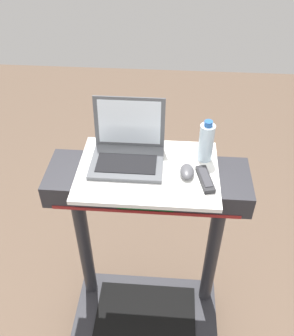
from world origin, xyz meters
The scene contains 5 objects.
desk_board centered at (0.00, 0.70, 1.10)m, with size 0.61×0.44×0.02m, color white.
laptop centered at (-0.09, 0.77, 1.16)m, with size 0.32×0.27×0.26m.
computer_mouse centered at (0.17, 0.68, 1.13)m, with size 0.06×0.10×0.03m, color #4C4C51.
water_bottle centered at (0.25, 0.79, 1.20)m, with size 0.07×0.07×0.20m.
tv_remote centered at (0.24, 0.64, 1.12)m, with size 0.08×0.17×0.02m.
Camera 1 is at (0.09, -0.54, 2.17)m, focal length 40.13 mm.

